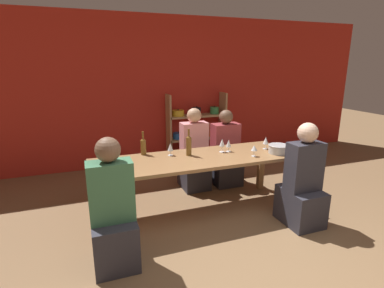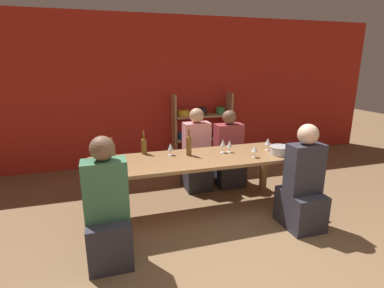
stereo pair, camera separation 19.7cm
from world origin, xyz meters
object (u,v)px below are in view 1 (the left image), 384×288
wine_glass_white_c (266,141)px  person_near_a (302,187)px  wine_glass_empty_a (170,147)px  wine_glass_white_b (114,163)px  wine_bottle_dark (143,146)px  person_far_b (225,157)px  dining_table (195,164)px  wine_bottle_amber (189,145)px  wine_glass_empty_b (254,148)px  wine_glass_red_a (222,143)px  mixing_bowl (278,149)px  person_far_a (194,159)px  wine_bottle_green (112,154)px  wine_glass_white_a (229,144)px  shelf_unit (195,133)px  person_near_b (113,219)px

wine_glass_white_c → person_near_a: person_near_a is taller
wine_glass_white_c → wine_glass_empty_a: bearing=173.0°
wine_glass_white_b → wine_glass_empty_a: bearing=28.3°
wine_bottle_dark → wine_glass_white_b: wine_bottle_dark is taller
person_far_b → dining_table: bearing=43.2°
wine_bottle_amber → wine_glass_empty_b: 0.82m
wine_glass_red_a → wine_bottle_amber: bearing=178.4°
dining_table → wine_bottle_amber: bearing=107.6°
wine_bottle_amber → wine_glass_red_a: bearing=-1.6°
wine_glass_empty_a → wine_bottle_dark: bearing=153.7°
mixing_bowl → wine_glass_white_c: size_ratio=1.59×
wine_bottle_dark → wine_glass_empty_b: size_ratio=2.10×
mixing_bowl → wine_glass_empty_b: wine_glass_empty_b is taller
mixing_bowl → person_near_a: size_ratio=0.21×
wine_glass_white_c → wine_glass_empty_b: (-0.33, -0.24, -0.01)m
wine_glass_red_a → person_near_a: person_near_a is taller
wine_glass_white_b → person_far_a: bearing=36.8°
wine_bottle_dark → person_far_a: (0.84, 0.39, -0.39)m
mixing_bowl → wine_glass_white_b: 2.09m
wine_glass_white_c → wine_glass_red_a: bearing=173.4°
dining_table → wine_bottle_dark: bearing=148.7°
wine_bottle_green → person_near_a: bearing=-22.3°
wine_bottle_dark → wine_glass_white_a: (1.08, -0.26, -0.01)m
shelf_unit → wine_glass_empty_a: shelf_unit is taller
wine_glass_white_a → person_near_a: 1.05m
wine_glass_red_a → wine_glass_white_c: size_ratio=1.10×
dining_table → wine_bottle_amber: 0.25m
wine_bottle_amber → person_far_b: bearing=37.0°
wine_bottle_green → wine_bottle_amber: wine_bottle_amber is taller
wine_bottle_dark → shelf_unit: bearing=50.6°
wine_bottle_amber → person_near_b: (-1.05, -0.83, -0.40)m
shelf_unit → wine_glass_white_c: shelf_unit is taller
wine_bottle_amber → wine_bottle_dark: bearing=156.6°
person_far_a → wine_glass_empty_a: bearing=46.2°
wine_bottle_amber → wine_glass_white_c: 1.09m
dining_table → wine_glass_white_a: wine_glass_white_a is taller
wine_bottle_amber → dining_table: bearing=-72.4°
wine_bottle_dark → person_near_b: 1.24m
mixing_bowl → wine_glass_white_a: wine_glass_white_a is taller
shelf_unit → wine_bottle_amber: bearing=-113.1°
wine_glass_white_a → wine_glass_red_a: 0.09m
wine_glass_red_a → wine_glass_empty_b: 0.43m
mixing_bowl → wine_bottle_dark: (-1.66, 0.54, 0.06)m
mixing_bowl → wine_bottle_green: 2.10m
wine_glass_white_c → person_far_b: person_far_b is taller
wine_glass_empty_a → person_near_b: 1.28m
wine_glass_empty_a → person_near_b: (-0.82, -0.91, -0.37)m
dining_table → person_near_a: size_ratio=2.07×
mixing_bowl → wine_glass_white_a: (-0.58, 0.28, 0.05)m
wine_bottle_green → wine_glass_white_c: size_ratio=1.80×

